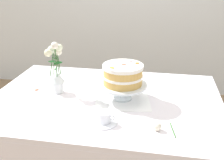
% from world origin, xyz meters
% --- Properties ---
extents(dining_table, '(1.40, 1.00, 0.74)m').
position_xyz_m(dining_table, '(0.00, -0.02, 0.65)').
color(dining_table, white).
rests_on(dining_table, ground).
extents(linen_napkin, '(0.37, 0.37, 0.00)m').
position_xyz_m(linen_napkin, '(0.11, 0.00, 0.74)').
color(linen_napkin, white).
rests_on(linen_napkin, dining_table).
extents(cake_stand, '(0.29, 0.29, 0.10)m').
position_xyz_m(cake_stand, '(0.11, 0.00, 0.82)').
color(cake_stand, silver).
rests_on(cake_stand, linen_napkin).
extents(layer_cake, '(0.24, 0.24, 0.13)m').
position_xyz_m(layer_cake, '(0.11, 0.00, 0.90)').
color(layer_cake, tan).
rests_on(layer_cake, cake_stand).
extents(flower_vase, '(0.11, 0.09, 0.33)m').
position_xyz_m(flower_vase, '(-0.31, 0.03, 0.90)').
color(flower_vase, silver).
rests_on(flower_vase, dining_table).
extents(teacup, '(0.14, 0.14, 0.06)m').
position_xyz_m(teacup, '(0.06, -0.30, 0.76)').
color(teacup, white).
rests_on(teacup, dining_table).
extents(fallen_rose, '(0.11, 0.13, 0.04)m').
position_xyz_m(fallen_rose, '(0.33, -0.31, 0.76)').
color(fallen_rose, '#2D6028').
rests_on(fallen_rose, dining_table).
extents(loose_petal_0, '(0.04, 0.03, 0.01)m').
position_xyz_m(loose_petal_0, '(0.21, 0.19, 0.74)').
color(loose_petal_0, '#E56B51').
rests_on(loose_petal_0, dining_table).
extents(loose_petal_1, '(0.03, 0.04, 0.00)m').
position_xyz_m(loose_petal_1, '(-0.46, 0.04, 0.74)').
color(loose_petal_1, '#E56B51').
rests_on(loose_petal_1, dining_table).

